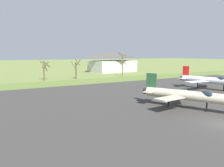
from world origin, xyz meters
name	(u,v)px	position (x,y,z in m)	size (l,w,h in m)	color
ground_plane	(222,125)	(0.00, 0.00, 0.00)	(600.00, 600.00, 0.00)	olive
asphalt_apron	(147,101)	(0.00, 14.51, 0.03)	(109.57, 48.37, 0.05)	#383533
grass_verge_strip	(85,81)	(0.00, 44.70, 0.03)	(169.57, 12.00, 0.06)	#5B7031
jet_fighter_front_right	(212,80)	(20.57, 16.39, 2.30)	(12.77, 15.96, 5.38)	silver
jet_fighter_rear_left	(189,95)	(1.97, 6.85, 2.21)	(9.93, 14.20, 5.25)	#B7B293
bare_tree_left_of_center	(44,69)	(-10.51, 53.33, 3.79)	(3.37, 3.93, 7.29)	brown
bare_tree_center	(76,69)	(-0.25, 52.41, 3.47)	(3.10, 3.07, 6.98)	brown
bare_tree_right_of_center	(122,64)	(18.09, 52.39, 4.80)	(3.34, 3.36, 9.23)	brown
visitor_building	(112,61)	(24.86, 72.82, 4.88)	(22.74, 16.35, 9.88)	beige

